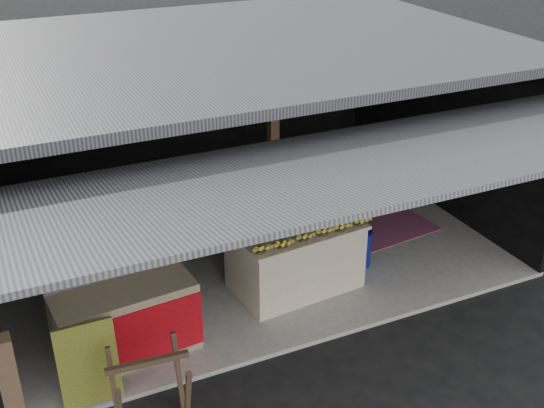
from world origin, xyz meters
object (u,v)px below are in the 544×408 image
sawhorse (150,384)px  plastic_chair (347,182)px  water_barrel (359,249)px  banana_table (295,256)px  neighbor_stall (125,318)px  white_crate (266,223)px

sawhorse → plastic_chair: size_ratio=0.90×
water_barrel → plastic_chair: 1.62m
banana_table → neighbor_stall: 2.37m
banana_table → white_crate: bearing=84.2°
neighbor_stall → white_crate: bearing=24.8°
sawhorse → banana_table: bearing=37.6°
white_crate → neighbor_stall: neighbor_stall is taller
white_crate → water_barrel: bearing=-43.6°
white_crate → water_barrel: 1.33m
white_crate → plastic_chair: (1.69, 0.65, 0.04)m
water_barrel → neighbor_stall: bearing=-171.0°
banana_table → plastic_chair: (1.70, 1.56, 0.07)m
plastic_chair → sawhorse: bearing=-160.4°
neighbor_stall → sawhorse: size_ratio=1.97×
neighbor_stall → banana_table: bearing=5.4°
plastic_chair → white_crate: bearing=-176.7°
banana_table → plastic_chair: bearing=37.4°
white_crate → sawhorse: bearing=-139.6°
neighbor_stall → water_barrel: neighbor_stall is taller
white_crate → plastic_chair: size_ratio=1.10×
water_barrel → plastic_chair: plastic_chair is taller
sawhorse → neighbor_stall: bearing=92.3°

